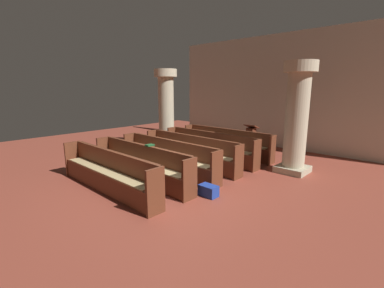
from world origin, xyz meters
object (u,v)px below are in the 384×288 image
(pew_row_2, at_px, (190,150))
(pew_row_4, at_px, (140,162))
(pew_row_5, at_px, (107,170))
(pillar_far_side, at_px, (166,107))
(lectern, at_px, (251,141))
(pew_row_1, at_px, (209,145))
(pew_row_3, at_px, (167,156))
(pew_row_0, at_px, (226,141))
(pillar_aisle_side, at_px, (297,116))
(kneeler_box_blue, at_px, (208,191))
(hymn_book, at_px, (150,145))

(pew_row_2, relative_size, pew_row_4, 1.00)
(pew_row_5, xyz_separation_m, pillar_far_side, (-2.60, 4.20, 1.14))
(pew_row_2, bearing_deg, lectern, 80.35)
(pew_row_1, distance_m, pew_row_3, 1.91)
(pew_row_0, distance_m, lectern, 1.05)
(pew_row_4, bearing_deg, pew_row_2, 90.00)
(pew_row_0, xyz_separation_m, pew_row_4, (0.00, -3.82, 0.00))
(pillar_aisle_side, distance_m, kneeler_box_blue, 3.48)
(lectern, bearing_deg, kneeler_box_blue, -70.84)
(pew_row_1, bearing_deg, pew_row_0, 90.00)
(pew_row_1, bearing_deg, pew_row_2, -90.00)
(pew_row_1, distance_m, pew_row_5, 3.82)
(pew_row_0, bearing_deg, pew_row_2, -90.00)
(pew_row_2, bearing_deg, pew_row_0, 90.00)
(pew_row_2, relative_size, hymn_book, 17.46)
(lectern, height_order, hymn_book, lectern)
(lectern, bearing_deg, pew_row_5, -94.84)
(pew_row_1, distance_m, pew_row_2, 0.95)
(pew_row_3, height_order, hymn_book, hymn_book)
(pew_row_5, height_order, hymn_book, hymn_book)
(pillar_far_side, bearing_deg, pew_row_1, -8.51)
(pew_row_1, bearing_deg, kneeler_box_blue, -50.76)
(pew_row_5, bearing_deg, pillar_far_side, 121.75)
(pew_row_2, height_order, pew_row_4, same)
(hymn_book, bearing_deg, pew_row_3, 103.83)
(kneeler_box_blue, bearing_deg, pillar_aisle_side, 77.66)
(lectern, distance_m, hymn_book, 4.60)
(pew_row_5, height_order, pillar_far_side, pillar_far_side)
(pew_row_1, bearing_deg, pew_row_4, -90.00)
(pew_row_2, bearing_deg, pew_row_4, -90.00)
(pew_row_0, distance_m, pillar_far_side, 2.89)
(pew_row_4, height_order, kneeler_box_blue, pew_row_4)
(pew_row_4, bearing_deg, pillar_aisle_side, 52.85)
(pew_row_5, xyz_separation_m, kneeler_box_blue, (1.98, 1.39, -0.38))
(pew_row_2, height_order, pew_row_5, same)
(pew_row_2, xyz_separation_m, pew_row_3, (0.00, -0.95, 0.00))
(pew_row_1, height_order, pillar_aisle_side, pillar_aisle_side)
(pew_row_0, relative_size, pillar_aisle_side, 1.18)
(hymn_book, bearing_deg, pew_row_5, -99.32)
(pew_row_3, relative_size, kneeler_box_blue, 8.66)
(pew_row_2, xyz_separation_m, pillar_far_side, (-2.60, 1.34, 1.14))
(pew_row_0, relative_size, hymn_book, 17.46)
(pew_row_2, distance_m, hymn_book, 1.79)
(pew_row_1, xyz_separation_m, pew_row_4, (0.00, -2.86, 0.00))
(pew_row_0, relative_size, pew_row_2, 1.00)
(pew_row_1, relative_size, pew_row_5, 1.00)
(pew_row_3, distance_m, kneeler_box_blue, 2.08)
(pew_row_3, relative_size, pillar_far_side, 1.18)
(pew_row_3, bearing_deg, hymn_book, -76.17)
(pew_row_0, relative_size, pew_row_1, 1.00)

